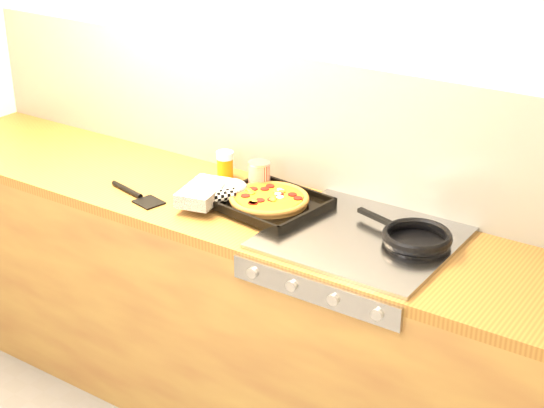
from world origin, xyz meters
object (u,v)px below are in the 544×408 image
Objects in this scene: tomato_can at (259,177)px; pizza_on_tray at (252,197)px; juice_glass at (225,165)px; frying_pan at (416,238)px.

pizza_on_tray is at bearing -65.50° from tomato_can.
juice_glass reaches higher than pizza_on_tray.
tomato_can reaches higher than pizza_on_tray.
frying_pan is at bearing 3.88° from pizza_on_tray.
tomato_can reaches higher than frying_pan.
pizza_on_tray is 0.15m from tomato_can.
frying_pan is at bearing -8.27° from juice_glass.
juice_glass reaches higher than frying_pan.
juice_glass is at bearing 170.29° from tomato_can.
pizza_on_tray is 0.30m from juice_glass.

